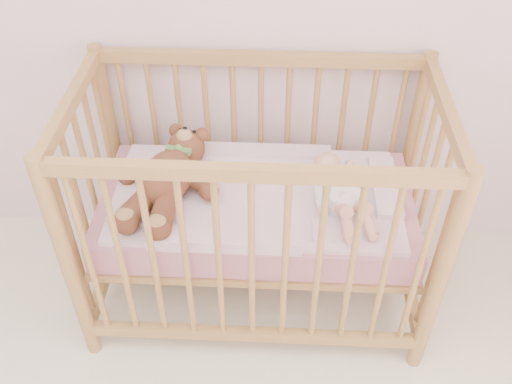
# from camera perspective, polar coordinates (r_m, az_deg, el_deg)

# --- Properties ---
(crib) EXTENTS (1.36, 0.76, 1.00)m
(crib) POSITION_cam_1_polar(r_m,az_deg,el_deg) (2.26, 0.06, -1.44)
(crib) COLOR #AE854A
(crib) RESTS_ON floor
(mattress) EXTENTS (1.22, 0.62, 0.13)m
(mattress) POSITION_cam_1_polar(r_m,az_deg,el_deg) (2.27, 0.06, -1.72)
(mattress) COLOR #C67B8F
(mattress) RESTS_ON crib
(blanket) EXTENTS (1.10, 0.58, 0.06)m
(blanket) POSITION_cam_1_polar(r_m,az_deg,el_deg) (2.22, 0.06, -0.31)
(blanket) COLOR #CF8FA8
(blanket) RESTS_ON mattress
(baby) EXTENTS (0.36, 0.53, 0.12)m
(baby) POSITION_cam_1_polar(r_m,az_deg,el_deg) (2.16, 8.35, 0.56)
(baby) COLOR white
(baby) RESTS_ON blanket
(teddy_bear) EXTENTS (0.54, 0.68, 0.17)m
(teddy_bear) POSITION_cam_1_polar(r_m,az_deg,el_deg) (2.18, -8.90, 1.30)
(teddy_bear) COLOR brown
(teddy_bear) RESTS_ON blanket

